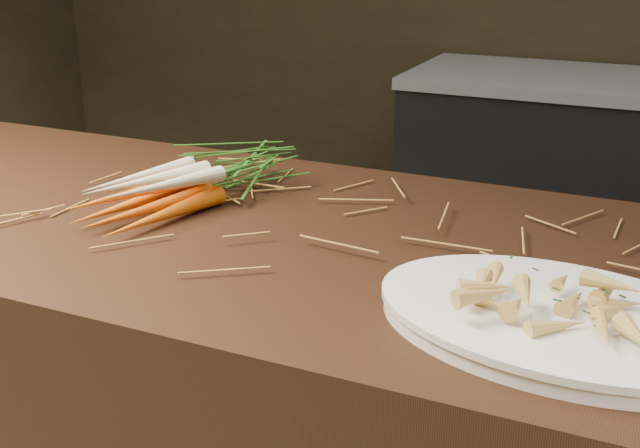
# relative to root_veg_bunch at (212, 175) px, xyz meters

# --- Properties ---
(straw_bedding) EXTENTS (1.40, 0.60, 0.02)m
(straw_bedding) POSITION_rel_root_veg_bunch_xyz_m (0.39, -0.08, -0.03)
(straw_bedding) COLOR #A67D35
(straw_bedding) RESTS_ON main_counter
(root_veg_bunch) EXTENTS (0.25, 0.45, 0.08)m
(root_veg_bunch) POSITION_rel_root_veg_bunch_xyz_m (0.00, 0.00, 0.00)
(root_veg_bunch) COLOR #F25E00
(root_veg_bunch) RESTS_ON main_counter
(serving_platter) EXTENTS (0.44, 0.32, 0.02)m
(serving_platter) POSITION_rel_root_veg_bunch_xyz_m (0.60, -0.24, -0.03)
(serving_platter) COLOR white
(serving_platter) RESTS_ON main_counter
(roasted_veg_heap) EXTENTS (0.22, 0.17, 0.05)m
(roasted_veg_heap) POSITION_rel_root_veg_bunch_xyz_m (0.60, -0.24, 0.00)
(roasted_veg_heap) COLOR #B08845
(roasted_veg_heap) RESTS_ON serving_platter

